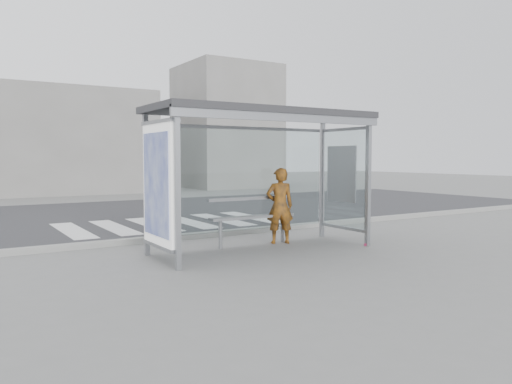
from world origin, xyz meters
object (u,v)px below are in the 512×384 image
at_px(bus_shelter, 244,144).
at_px(bench, 252,217).
at_px(person, 280,206).
at_px(soda_can, 366,244).

xyz_separation_m(bus_shelter, bench, (0.50, 0.52, -1.42)).
bearing_deg(bench, person, -11.16).
height_order(bus_shelter, person, bus_shelter).
bearing_deg(soda_can, bench, 145.91).
xyz_separation_m(bus_shelter, soda_can, (2.36, -0.74, -1.95)).
height_order(person, soda_can, person).
bearing_deg(soda_can, bus_shelter, 162.63).
bearing_deg(bus_shelter, bench, 46.35).
height_order(person, bench, person).
bearing_deg(soda_can, person, 138.18).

